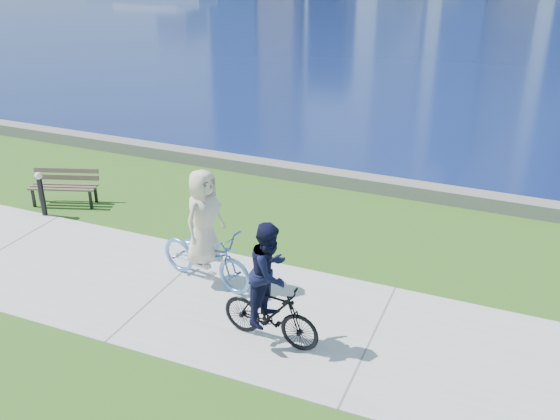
% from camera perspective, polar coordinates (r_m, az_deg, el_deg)
% --- Properties ---
extents(ground, '(320.00, 320.00, 0.00)m').
position_cam_1_polar(ground, '(11.98, -10.62, -7.21)').
color(ground, '#2A5516').
rests_on(ground, ground).
extents(concrete_path, '(80.00, 3.50, 0.02)m').
position_cam_1_polar(concrete_path, '(11.98, -10.62, -7.17)').
color(concrete_path, '#B0B0AA').
rests_on(concrete_path, ground).
extents(seawall, '(90.00, 0.50, 0.35)m').
position_cam_1_polar(seawall, '(16.83, 0.73, 3.60)').
color(seawall, slate).
rests_on(seawall, ground).
extents(park_bench, '(1.70, 1.05, 0.83)m').
position_cam_1_polar(park_bench, '(15.99, -19.10, 2.28)').
color(park_bench, black).
rests_on(park_bench, ground).
extents(bollard_lamp, '(0.18, 0.18, 1.09)m').
position_cam_1_polar(bollard_lamp, '(15.43, -21.01, 1.63)').
color(bollard_lamp, black).
rests_on(bollard_lamp, ground).
extents(cyclist_woman, '(1.16, 2.22, 2.27)m').
position_cam_1_polar(cyclist_woman, '(11.69, -6.86, -2.93)').
color(cyclist_woman, '#5A91DB').
rests_on(cyclist_woman, ground).
extents(cyclist_man, '(0.71, 1.77, 2.14)m').
position_cam_1_polar(cyclist_man, '(9.97, -0.92, -7.66)').
color(cyclist_man, black).
rests_on(cyclist_man, ground).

